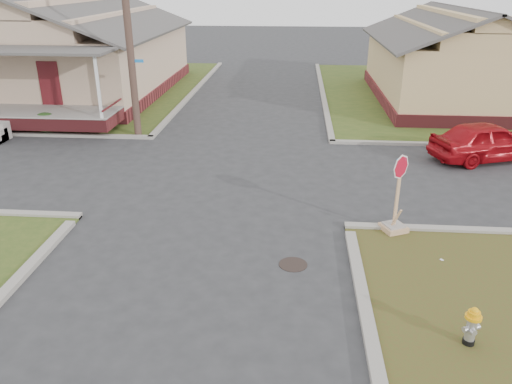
# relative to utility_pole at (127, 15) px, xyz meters

# --- Properties ---
(ground) EXTENTS (120.00, 120.00, 0.00)m
(ground) POSITION_rel_utility_pole_xyz_m (4.20, -8.90, -4.66)
(ground) COLOR #2B2B2E
(ground) RESTS_ON ground
(verge_far_left) EXTENTS (19.00, 19.00, 0.05)m
(verge_far_left) POSITION_rel_utility_pole_xyz_m (-8.80, 9.10, -4.64)
(verge_far_left) COLOR #334A1A
(verge_far_left) RESTS_ON ground
(curbs) EXTENTS (80.00, 40.00, 0.12)m
(curbs) POSITION_rel_utility_pole_xyz_m (4.20, -3.90, -4.66)
(curbs) COLOR gray
(curbs) RESTS_ON ground
(manhole) EXTENTS (0.64, 0.64, 0.01)m
(manhole) POSITION_rel_utility_pole_xyz_m (6.40, -9.40, -4.66)
(manhole) COLOR black
(manhole) RESTS_ON ground
(corner_house) EXTENTS (10.10, 15.50, 5.30)m
(corner_house) POSITION_rel_utility_pole_xyz_m (-5.80, 7.78, -2.38)
(corner_house) COLOR maroon
(corner_house) RESTS_ON ground
(side_house_yellow) EXTENTS (7.60, 11.60, 4.70)m
(side_house_yellow) POSITION_rel_utility_pole_xyz_m (14.20, 7.60, -2.47)
(side_house_yellow) COLOR maroon
(side_house_yellow) RESTS_ON ground
(utility_pole) EXTENTS (1.80, 0.28, 9.00)m
(utility_pole) POSITION_rel_utility_pole_xyz_m (0.00, 0.00, 0.00)
(utility_pole) COLOR #412D25
(utility_pole) RESTS_ON ground
(fire_hydrant) EXTENTS (0.28, 0.28, 0.75)m
(fire_hydrant) POSITION_rel_utility_pole_xyz_m (9.48, -11.84, -4.20)
(fire_hydrant) COLOR black
(fire_hydrant) RESTS_ON ground
(stop_sign) EXTENTS (0.57, 0.56, 2.02)m
(stop_sign) POSITION_rel_utility_pole_xyz_m (8.90, -7.63, -4.18)
(stop_sign) COLOR tan
(stop_sign) RESTS_ON ground
(red_sedan) EXTENTS (4.34, 2.83, 1.37)m
(red_sedan) POSITION_rel_utility_pole_xyz_m (13.07, -1.79, -3.97)
(red_sedan) COLOR #A50B13
(red_sedan) RESTS_ON ground
(hedge_right) EXTENTS (1.23, 1.01, 0.94)m
(hedge_right) POSITION_rel_utility_pole_xyz_m (-3.79, -0.07, -4.14)
(hedge_right) COLOR #1A3613
(hedge_right) RESTS_ON verge_far_left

